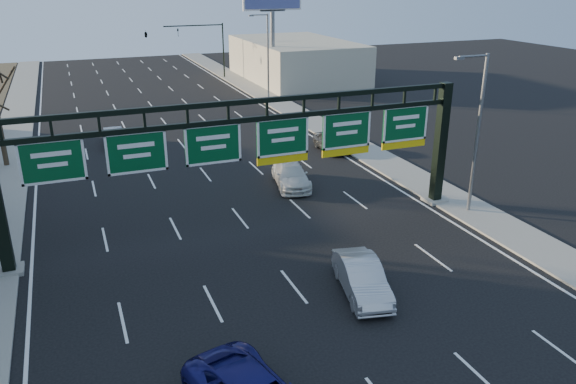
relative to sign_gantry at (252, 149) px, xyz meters
name	(u,v)px	position (x,y,z in m)	size (l,w,h in m)	color
ground	(312,310)	(-0.16, -8.00, -4.63)	(160.00, 160.00, 0.00)	black
sidewalk_left	(2,189)	(-12.96, 12.00, -4.57)	(3.00, 120.00, 0.12)	gray
sidewalk_right	(356,146)	(12.64, 12.00, -4.57)	(3.00, 120.00, 0.12)	gray
lane_markings	(199,166)	(-0.16, 12.00, -4.62)	(21.60, 120.00, 0.01)	white
sign_gantry	(252,149)	(0.00, 0.00, 0.00)	(24.60, 1.20, 7.20)	black
building_right_distant	(296,60)	(19.84, 42.00, -2.13)	(12.00, 20.00, 5.00)	#BDB89D
streetlight_near	(477,126)	(12.31, -2.00, 0.45)	(2.15, 0.22, 9.00)	slate
streetlight_far	(267,52)	(12.31, 32.00, 0.45)	(2.15, 0.22, 9.00)	slate
billboard_right	(272,10)	(14.84, 36.98, 4.43)	(7.00, 0.50, 12.00)	slate
traffic_signal_mast	(176,37)	(5.53, 47.00, 0.87)	(10.16, 0.54, 7.00)	black
car_silver_sedan	(362,278)	(2.33, -7.59, -3.88)	(1.59, 4.55, 1.50)	#B5B6BA
car_white_wagon	(291,175)	(4.50, 5.85, -3.91)	(2.02, 4.97, 1.44)	silver
car_grey_far	(332,142)	(10.34, 11.80, -3.92)	(1.67, 4.16, 1.42)	#414446
car_silver_distant	(114,137)	(-5.25, 19.65, -3.96)	(1.42, 4.07, 1.34)	#B0AFB4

